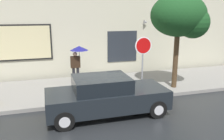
{
  "coord_description": "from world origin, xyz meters",
  "views": [
    {
      "loc": [
        -2.09,
        -7.53,
        3.59
      ],
      "look_at": [
        0.66,
        1.8,
        1.2
      ],
      "focal_mm": 37.01,
      "sensor_mm": 36.0,
      "label": 1
    }
  ],
  "objects_px": {
    "street_tree": "(182,17)",
    "stop_sign": "(143,54)",
    "parked_car": "(106,96)",
    "pedestrian_with_umbrella": "(78,54)"
  },
  "relations": [
    {
      "from": "stop_sign",
      "to": "street_tree",
      "type": "bearing_deg",
      "value": 5.04
    },
    {
      "from": "pedestrian_with_umbrella",
      "to": "stop_sign",
      "type": "relative_size",
      "value": 0.76
    },
    {
      "from": "street_tree",
      "to": "stop_sign",
      "type": "bearing_deg",
      "value": -174.96
    },
    {
      "from": "stop_sign",
      "to": "parked_car",
      "type": "bearing_deg",
      "value": -144.02
    },
    {
      "from": "parked_car",
      "to": "pedestrian_with_umbrella",
      "type": "relative_size",
      "value": 2.29
    },
    {
      "from": "parked_car",
      "to": "stop_sign",
      "type": "distance_m",
      "value": 2.83
    },
    {
      "from": "parked_car",
      "to": "stop_sign",
      "type": "height_order",
      "value": "stop_sign"
    },
    {
      "from": "street_tree",
      "to": "stop_sign",
      "type": "distance_m",
      "value": 2.43
    },
    {
      "from": "pedestrian_with_umbrella",
      "to": "stop_sign",
      "type": "distance_m",
      "value": 3.37
    },
    {
      "from": "pedestrian_with_umbrella",
      "to": "street_tree",
      "type": "distance_m",
      "value": 5.19
    }
  ]
}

